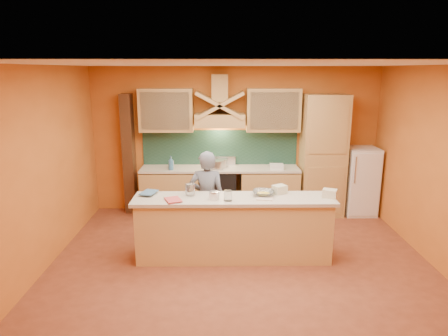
{
  "coord_description": "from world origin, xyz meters",
  "views": [
    {
      "loc": [
        -0.29,
        -5.17,
        2.73
      ],
      "look_at": [
        -0.24,
        0.9,
        1.23
      ],
      "focal_mm": 32.0,
      "sensor_mm": 36.0,
      "label": 1
    }
  ],
  "objects_px": {
    "stove": "(220,191)",
    "mixing_bowl": "(263,193)",
    "kitchen_scale": "(214,196)",
    "fridge": "(360,181)",
    "person": "(207,199)"
  },
  "relations": [
    {
      "from": "stove",
      "to": "mixing_bowl",
      "type": "distance_m",
      "value": 2.0
    },
    {
      "from": "kitchen_scale",
      "to": "fridge",
      "type": "bearing_deg",
      "value": 48.04
    },
    {
      "from": "person",
      "to": "mixing_bowl",
      "type": "height_order",
      "value": "person"
    },
    {
      "from": "stove",
      "to": "person",
      "type": "distance_m",
      "value": 1.47
    },
    {
      "from": "kitchen_scale",
      "to": "mixing_bowl",
      "type": "height_order",
      "value": "kitchen_scale"
    },
    {
      "from": "person",
      "to": "kitchen_scale",
      "type": "bearing_deg",
      "value": 107.87
    },
    {
      "from": "stove",
      "to": "fridge",
      "type": "relative_size",
      "value": 0.69
    },
    {
      "from": "person",
      "to": "mixing_bowl",
      "type": "relative_size",
      "value": 4.94
    },
    {
      "from": "stove",
      "to": "person",
      "type": "xyz_separation_m",
      "value": [
        -0.2,
        -1.42,
        0.32
      ]
    },
    {
      "from": "mixing_bowl",
      "to": "stove",
      "type": "bearing_deg",
      "value": 109.26
    },
    {
      "from": "person",
      "to": "kitchen_scale",
      "type": "relative_size",
      "value": 12.43
    },
    {
      "from": "fridge",
      "to": "mixing_bowl",
      "type": "relative_size",
      "value": 4.19
    },
    {
      "from": "mixing_bowl",
      "to": "kitchen_scale",
      "type": "bearing_deg",
      "value": -166.57
    },
    {
      "from": "fridge",
      "to": "person",
      "type": "relative_size",
      "value": 0.85
    },
    {
      "from": "stove",
      "to": "kitchen_scale",
      "type": "bearing_deg",
      "value": -92.35
    }
  ]
}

